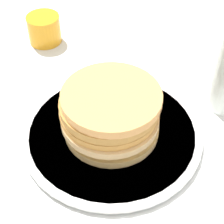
{
  "coord_description": "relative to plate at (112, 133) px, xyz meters",
  "views": [
    {
      "loc": [
        -0.26,
        0.29,
        0.45
      ],
      "look_at": [
        -0.03,
        -0.03,
        0.05
      ],
      "focal_mm": 60.0,
      "sensor_mm": 36.0,
      "label": 1
    }
  ],
  "objects": [
    {
      "name": "ground_plane",
      "position": [
        0.03,
        0.03,
        -0.01
      ],
      "size": [
        4.0,
        4.0,
        0.0
      ],
      "primitive_type": "plane",
      "color": "white"
    },
    {
      "name": "plate",
      "position": [
        0.0,
        0.0,
        0.0
      ],
      "size": [
        0.28,
        0.28,
        0.01
      ],
      "color": "white",
      "rests_on": "ground_plane"
    },
    {
      "name": "pancake_stack",
      "position": [
        0.0,
        0.0,
        0.04
      ],
      "size": [
        0.15,
        0.16,
        0.08
      ],
      "color": "tan",
      "rests_on": "plate"
    },
    {
      "name": "juice_glass",
      "position": [
        0.27,
        -0.13,
        0.02
      ],
      "size": [
        0.07,
        0.07,
        0.06
      ],
      "color": "orange",
      "rests_on": "ground_plane"
    }
  ]
}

